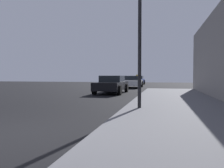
# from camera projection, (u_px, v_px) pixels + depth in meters

# --- Properties ---
(sidewalk) EXTENTS (4.00, 32.00, 0.15)m
(sidewalk) POSITION_uv_depth(u_px,v_px,m) (207.00, 152.00, 3.34)
(sidewalk) COLOR #5B5B60
(sidewalk) RESTS_ON ground_plane
(street_lamp) EXTENTS (0.36, 0.36, 4.71)m
(street_lamp) POSITION_uv_depth(u_px,v_px,m) (140.00, 15.00, 7.39)
(street_lamp) COLOR black
(street_lamp) RESTS_ON sidewalk
(car_black) EXTENTS (1.92, 4.31, 1.27)m
(car_black) POSITION_uv_depth(u_px,v_px,m) (112.00, 84.00, 15.66)
(car_black) COLOR black
(car_black) RESTS_ON ground_plane
(car_white) EXTENTS (1.95, 4.44, 1.27)m
(car_white) POSITION_uv_depth(u_px,v_px,m) (133.00, 82.00, 23.19)
(car_white) COLOR white
(car_white) RESTS_ON ground_plane
(car_blue) EXTENTS (2.03, 4.43, 1.43)m
(car_blue) POSITION_uv_depth(u_px,v_px,m) (137.00, 80.00, 31.21)
(car_blue) COLOR #233899
(car_blue) RESTS_ON ground_plane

